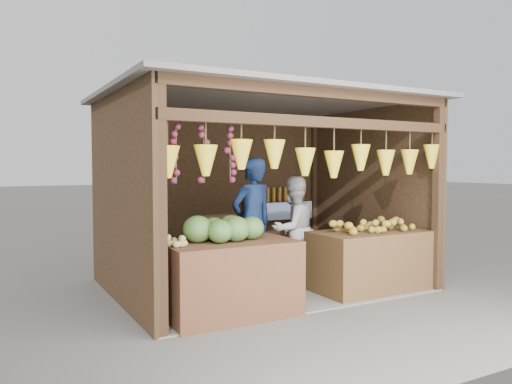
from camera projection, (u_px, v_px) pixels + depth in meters
ground at (261, 285)px, 7.13m from camera, size 80.00×80.00×0.00m
stall_structure at (260, 168)px, 6.99m from camera, size 4.30×3.30×2.66m
back_shelf at (277, 213)px, 8.71m from camera, size 1.25×0.32×1.32m
counter_left at (230, 278)px, 5.64m from camera, size 1.49×0.85×0.85m
counter_right at (370, 261)px, 6.78m from camera, size 1.60×0.85×0.81m
stool at (144, 287)px, 6.37m from camera, size 0.31×0.31×0.29m
man_standing at (252, 224)px, 6.83m from camera, size 0.72×0.54×1.81m
woman_standing at (293, 229)px, 7.28m from camera, size 0.83×0.69×1.55m
vendor_seated at (143, 230)px, 6.33m from camera, size 0.61×0.43×1.18m
melon_pile at (224, 227)px, 5.63m from camera, size 1.00×0.50×0.32m
tanfruit_pile at (173, 240)px, 5.28m from camera, size 0.34×0.40×0.13m
mango_pile at (370, 223)px, 6.76m from camera, size 1.40×0.64×0.22m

